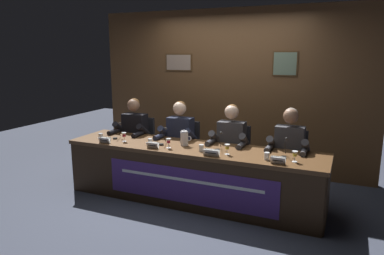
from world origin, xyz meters
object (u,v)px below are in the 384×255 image
object	(u,v)px
chair_far_right	(289,166)
water_cup_far_right	(267,156)
chair_far_left	(140,147)
nameplate_center_right	(211,153)
chair_center_left	(184,153)
juice_glass_center_left	(169,141)
nameplate_far_left	(105,140)
water_cup_center_right	(201,148)
juice_glass_center_right	(227,147)
microphone_center_left	(163,139)
water_cup_far_left	(101,137)
water_pitcher_central	(184,138)
nameplate_center_left	(153,145)
microphone_far_left	(117,133)
microphone_center_right	(219,144)
juice_glass_far_right	(295,154)
nameplate_far_right	(278,160)
panelist_center_left	(178,138)
microphone_far_right	(285,151)
juice_glass_far_left	(124,135)
panelist_center_right	(230,143)
water_cup_center_left	(150,142)
panelist_far_left	(132,133)
conference_table	(189,166)
panelist_far_right	(288,149)

from	to	relation	value
chair_far_right	water_cup_far_right	distance (m)	0.84
chair_far_left	nameplate_center_right	bearing A→B (deg)	-29.79
chair_center_left	juice_glass_center_left	distance (m)	0.86
nameplate_far_left	water_cup_center_right	bearing A→B (deg)	6.05
nameplate_center_right	water_cup_far_right	bearing A→B (deg)	10.54
chair_far_left	juice_glass_center_right	xyz separation A→B (m)	(1.69, -0.74, 0.37)
microphone_center_left	nameplate_center_right	bearing A→B (deg)	-17.42
water_cup_far_left	nameplate_center_right	distance (m)	1.71
nameplate_far_left	water_pitcher_central	bearing A→B (deg)	17.21
water_cup_center_right	juice_glass_center_right	bearing A→B (deg)	0.03
chair_far_left	nameplate_center_left	size ratio (longest dim) A/B	5.70
microphone_center_left	chair_far_right	xyz separation A→B (m)	(1.55, 0.64, -0.36)
microphone_far_left	water_cup_center_right	xyz separation A→B (m)	(1.34, -0.14, -0.04)
microphone_center_right	microphone_center_left	bearing A→B (deg)	-176.49
nameplate_far_left	juice_glass_far_right	xyz separation A→B (m)	(2.45, 0.16, 0.05)
juice_glass_center_right	nameplate_far_right	xyz separation A→B (m)	(0.62, -0.12, -0.05)
panelist_center_left	juice_glass_center_right	distance (m)	1.07
water_cup_center_right	microphone_far_right	xyz separation A→B (m)	(0.97, 0.17, 0.04)
juice_glass_far_left	juice_glass_far_right	bearing A→B (deg)	-0.39
panelist_center_right	microphone_far_right	world-z (taller)	panelist_center_right
water_cup_far_left	microphone_far_right	world-z (taller)	microphone_far_right
water_cup_center_right	water_pitcher_central	world-z (taller)	water_pitcher_central
chair_far_left	nameplate_far_left	distance (m)	0.94
chair_far_left	water_pitcher_central	bearing A→B (deg)	-28.40
nameplate_far_right	water_cup_far_right	xyz separation A→B (m)	(-0.14, 0.10, -0.00)
water_cup_center_left	microphone_center_left	bearing A→B (deg)	33.31
panelist_center_left	juice_glass_center_right	bearing A→B (deg)	-30.56
chair_far_left	juice_glass_far_left	world-z (taller)	chair_far_left
nameplate_far_right	microphone_far_right	xyz separation A→B (m)	(0.02, 0.30, 0.03)
water_cup_center_left	panelist_center_right	bearing A→B (deg)	29.98
microphone_far_left	water_cup_center_right	bearing A→B (deg)	-5.94
juice_glass_center_right	juice_glass_far_right	bearing A→B (deg)	1.47
chair_far_left	water_cup_center_left	xyz separation A→B (m)	(0.63, -0.73, 0.32)
panelist_far_left	water_cup_center_right	distance (m)	1.46
panelist_center_left	juice_glass_center_left	world-z (taller)	panelist_center_left
juice_glass_center_right	microphone_far_right	distance (m)	0.66
panelist_far_left	water_cup_center_right	size ratio (longest dim) A/B	14.59
nameplate_center_left	chair_center_left	bearing A→B (deg)	87.79
chair_far_left	nameplate_far_left	bearing A→B (deg)	-89.12
microphone_center_right	chair_far_right	world-z (taller)	microphone_center_right
panelist_center_right	nameplate_center_left	bearing A→B (deg)	-140.74
conference_table	microphone_far_left	distance (m)	1.19
conference_table	nameplate_far_right	bearing A→B (deg)	-8.85
chair_far_left	panelist_center_right	world-z (taller)	panelist_center_right
panelist_far_left	panelist_far_right	bearing A→B (deg)	0.00
nameplate_far_left	nameplate_center_left	world-z (taller)	same
nameplate_center_right	chair_far_left	bearing A→B (deg)	150.21
juice_glass_center_left	nameplate_far_right	world-z (taller)	juice_glass_center_left
microphone_center_left	water_cup_center_right	bearing A→B (deg)	-9.93
water_cup_center_left	microphone_center_left	xyz separation A→B (m)	(0.14, 0.09, 0.04)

